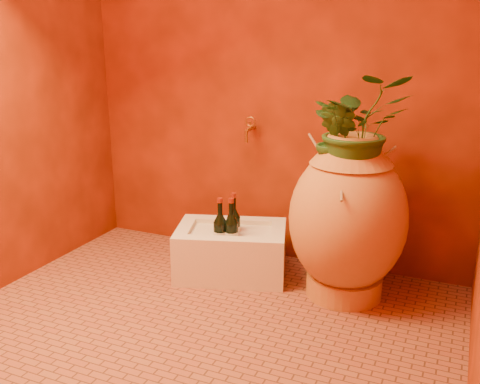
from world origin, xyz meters
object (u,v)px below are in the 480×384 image
at_px(amphora, 348,218).
at_px(wall_tap, 250,128).
at_px(wine_bottle_b, 220,234).
at_px(wine_bottle_c, 231,234).
at_px(wine_bottle_a, 234,228).
at_px(stone_basin, 231,252).

xyz_separation_m(amphora, wall_tap, (-0.71, 0.30, 0.40)).
relative_size(wine_bottle_b, wine_bottle_c, 1.00).
relative_size(wine_bottle_a, wine_bottle_b, 1.01).
bearing_deg(wine_bottle_c, wine_bottle_a, 106.35).
bearing_deg(wine_bottle_c, wall_tap, 96.98).
distance_m(amphora, stone_basin, 0.76).
distance_m(stone_basin, wine_bottle_c, 0.16).
xyz_separation_m(wine_bottle_a, wall_tap, (-0.02, 0.29, 0.56)).
xyz_separation_m(wine_bottle_b, wall_tap, (0.02, 0.40, 0.57)).
distance_m(stone_basin, wine_bottle_b, 0.17).
xyz_separation_m(stone_basin, wine_bottle_b, (-0.03, -0.08, 0.14)).
distance_m(amphora, wine_bottle_a, 0.71).
bearing_deg(stone_basin, wall_tap, 92.64).
relative_size(wine_bottle_b, wall_tap, 2.23).
height_order(amphora, wine_bottle_b, amphora).
bearing_deg(amphora, wine_bottle_a, 178.81).
height_order(amphora, wall_tap, wall_tap).
bearing_deg(amphora, wine_bottle_c, -173.35).
relative_size(amphora, wine_bottle_a, 2.66).
xyz_separation_m(amphora, stone_basin, (-0.69, -0.01, -0.31)).
bearing_deg(amphora, wine_bottle_b, -172.43).
relative_size(stone_basin, wine_bottle_b, 2.21).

